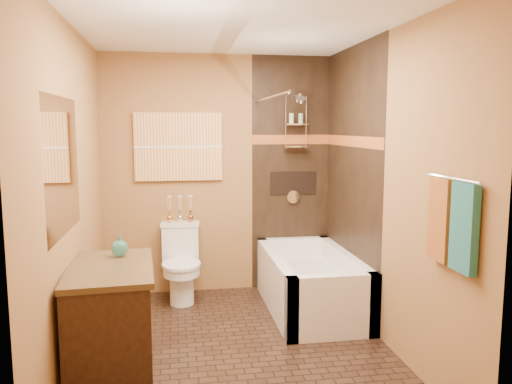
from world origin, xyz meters
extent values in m
plane|color=black|center=(0.00, 0.00, 0.00)|extent=(3.00, 3.00, 0.00)
cube|color=olive|center=(-1.20, 0.00, 1.25)|extent=(0.02, 3.00, 2.50)
cube|color=olive|center=(1.20, 0.00, 1.25)|extent=(0.02, 3.00, 2.50)
cube|color=olive|center=(0.00, 1.50, 1.25)|extent=(2.40, 0.02, 2.50)
cube|color=olive|center=(0.00, -1.50, 1.25)|extent=(2.40, 0.02, 2.50)
plane|color=silver|center=(0.00, 0.00, 2.50)|extent=(3.00, 3.00, 0.00)
cube|color=black|center=(0.78, 1.49, 1.25)|extent=(0.85, 0.01, 2.50)
cube|color=black|center=(1.19, 0.75, 1.25)|extent=(0.01, 1.50, 2.50)
cube|color=#9B3C1C|center=(0.78, 1.48, 1.62)|extent=(0.85, 0.01, 0.10)
cube|color=#9B3C1C|center=(1.18, 0.75, 1.62)|extent=(0.01, 1.50, 0.10)
cube|color=black|center=(0.80, 1.48, 1.15)|extent=(0.50, 0.01, 0.25)
cylinder|color=silver|center=(0.80, 1.35, 2.08)|extent=(0.02, 0.26, 0.02)
cylinder|color=silver|center=(0.80, 1.20, 2.03)|extent=(0.11, 0.11, 0.09)
cylinder|color=silver|center=(0.80, 1.47, 1.00)|extent=(0.14, 0.02, 0.14)
cylinder|color=silver|center=(0.40, 0.75, 2.02)|extent=(0.03, 1.55, 0.03)
cylinder|color=silver|center=(1.15, -1.05, 1.45)|extent=(0.02, 0.55, 0.02)
cube|color=#1F6867|center=(1.16, -1.18, 1.18)|extent=(0.05, 0.22, 0.52)
cube|color=#91571A|center=(1.16, -0.92, 1.18)|extent=(0.05, 0.22, 0.52)
cube|color=orange|center=(-0.42, 1.48, 1.55)|extent=(0.90, 0.04, 0.70)
cube|color=white|center=(-1.19, -0.34, 1.50)|extent=(0.01, 1.00, 0.90)
cube|color=white|center=(0.80, 0.05, 0.28)|extent=(0.80, 0.10, 0.55)
cube|color=white|center=(0.80, 1.45, 0.28)|extent=(0.80, 0.10, 0.55)
cube|color=white|center=(0.45, 0.75, 0.28)|extent=(0.10, 1.50, 0.55)
cube|color=white|center=(1.15, 0.75, 0.28)|extent=(0.10, 1.50, 0.55)
cube|color=white|center=(0.80, 0.75, 0.17)|extent=(0.64, 1.34, 0.35)
cube|color=white|center=(-0.42, 1.39, 0.55)|extent=(0.38, 0.20, 0.37)
cube|color=white|center=(-0.42, 1.39, 0.75)|extent=(0.41, 0.22, 0.04)
cylinder|color=white|center=(-0.42, 1.10, 0.19)|extent=(0.24, 0.24, 0.37)
cylinder|color=white|center=(-0.42, 1.10, 0.35)|extent=(0.36, 0.36, 0.10)
cylinder|color=white|center=(-0.42, 1.10, 0.41)|extent=(0.38, 0.38, 0.03)
cube|color=black|center=(-0.93, -0.34, 0.39)|extent=(0.59, 0.91, 0.78)
cube|color=black|center=(-0.91, -0.34, 0.80)|extent=(0.62, 0.96, 0.04)
camera|label=1|loc=(-0.47, -3.75, 1.75)|focal=35.00mm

